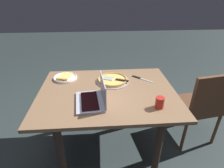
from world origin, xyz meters
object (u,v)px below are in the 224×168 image
Objects in this scene: pizza_plate at (65,77)px; drink_cup at (160,102)px; table_knife at (140,78)px; laptop at (94,98)px; pizza_tray at (112,80)px; chair_near at (200,104)px; dining_table at (107,101)px.

drink_cup is at bearing -34.60° from pizza_plate.
drink_cup is (0.04, -0.52, 0.04)m from table_knife.
laptop is 0.41m from pizza_tray.
pizza_tray is at bearing 63.45° from laptop.
chair_near is at bearing 32.59° from drink_cup.
dining_table is 1.02m from chair_near.
pizza_tray is (0.18, 0.37, -0.03)m from laptop.
dining_table is at bearing 144.54° from drink_cup.
table_knife is 0.71m from chair_near.
dining_table is 6.68× the size of table_knife.
dining_table is 0.44m from table_knife.
dining_table is at bearing -108.39° from pizza_tray.
pizza_tray is 0.38× the size of chair_near.
laptop reaches higher than pizza_plate.
laptop is at bearing -116.55° from pizza_tray.
drink_cup is 0.10× the size of chair_near.
pizza_tray is 1.81× the size of table_knife.
drink_cup is 0.78m from chair_near.
pizza_plate is at bearing 146.22° from dining_table.
table_knife is at bearing 94.91° from drink_cup.
pizza_plate is 1.32× the size of table_knife.
pizza_plate is 0.79m from table_knife.
dining_table is 1.40× the size of chair_near.
table_knife is at bearing -4.20° from pizza_plate.
table_knife is (0.48, 0.41, -0.04)m from laptop.
chair_near is (0.65, -0.13, -0.27)m from table_knife.
pizza_tray is 0.30m from table_knife.
drink_cup is at bearing -147.41° from chair_near.
pizza_tray is at bearing -172.47° from table_knife.
pizza_plate is at bearing 175.80° from table_knife.
chair_near is at bearing 5.45° from dining_table.
chair_near reaches higher than table_knife.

